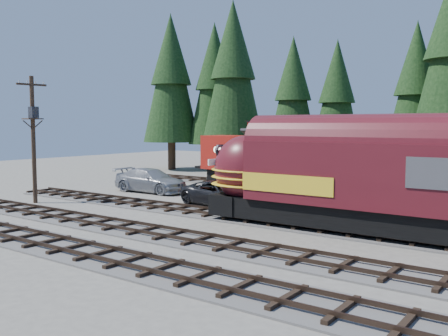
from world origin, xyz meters
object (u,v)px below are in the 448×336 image
Objects in this scene: caboose at (257,156)px; utility_pole at (33,131)px; depot at (351,165)px; pickup_truck_b at (151,180)px; locomotive at (343,181)px; pickup_truck_a at (221,194)px.

utility_pole is at bearing -112.54° from caboose.
depot is 16.76m from pickup_truck_b.
locomotive is 10.64m from pickup_truck_a.
depot is at bearing 33.86° from utility_pole.
caboose is at bearing 135.22° from locomotive.
locomotive is at bearing -71.30° from depot.
utility_pole is 13.86m from pickup_truck_a.
depot is 1.44× the size of utility_pole.
pickup_truck_b is (-4.69, -8.73, -1.72)m from caboose.
depot is 21.82m from utility_pole.
pickup_truck_a is at bearing -69.57° from caboose.
caboose is (-14.11, 14.00, 0.01)m from locomotive.
pickup_truck_a is 9.04m from pickup_truck_b.
locomotive is at bearing 15.68° from utility_pole.
caboose is at bearing 32.22° from pickup_truck_a.
pickup_truck_a is at bearing 163.06° from locomotive.
pickup_truck_b is at bearing -118.24° from caboose.
locomotive is at bearing -107.57° from pickup_truck_b.
caboose is 1.58× the size of pickup_truck_b.
locomotive reaches higher than pickup_truck_a.
depot is 1.93× the size of pickup_truck_b.
depot reaches higher than locomotive.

